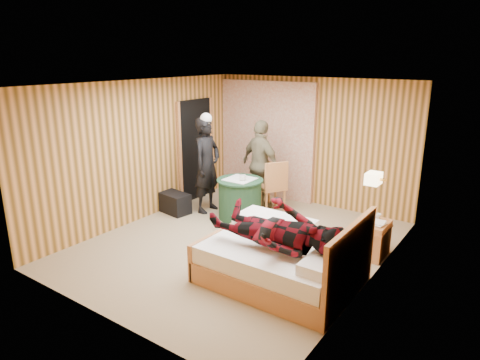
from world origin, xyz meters
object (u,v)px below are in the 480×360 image
Objects in this scene: duffel_bag at (173,202)px; woman_standing at (207,165)px; nightstand at (373,238)px; wall_lamp at (374,178)px; round_table at (240,198)px; chair_near at (273,183)px; man_at_table at (261,165)px; chair_far at (259,181)px; man_on_bed at (276,219)px; bed at (282,259)px.

duffel_bag is 0.37× the size of woman_standing.
wall_lamp is at bearing -83.32° from nightstand.
woman_standing reaches higher than round_table.
chair_near is 0.59× the size of man_at_table.
chair_far is (-0.00, 0.67, 0.16)m from round_table.
man_on_bed reaches higher than nightstand.
man_on_bed is at bearing -114.21° from nightstand.
duffel_bag is at bearing 179.64° from wall_lamp.
bed and chair_near have the same top height.
woman_standing is (-2.49, 1.50, 0.61)m from bed.
wall_lamp is at bearing 52.33° from bed.
nightstand is at bearing -20.89° from chair_far.
man_at_table is (-1.77, 2.25, 0.57)m from bed.
wall_lamp is at bearing -100.73° from woman_standing.
nightstand is 0.31× the size of man_on_bed.
woman_standing is (-1.11, -0.59, 0.31)m from chair_near.
chair_far is 0.41m from chair_near.
man_on_bed is at bearing -56.65° from chair_far.
woman_standing reaches higher than chair_far.
wall_lamp is 0.28× the size of chair_far.
man_on_bed is (-0.73, -1.62, 0.67)m from nightstand.
bed is 2.31× the size of round_table.
chair_near is at bearing 41.60° from duffel_bag.
man_at_table is at bearing -79.85° from chair_near.
round_table is (-2.56, 0.51, -0.92)m from wall_lamp.
chair_far is 1.08m from woman_standing.
man_on_bed is at bearing -14.46° from duffel_bag.
nightstand is at bearing -94.38° from woman_standing.
nightstand is 3.31m from woman_standing.
man_on_bed is at bearing 143.07° from man_at_table.
nightstand is 0.66× the size of round_table.
round_table is (-2.52, 0.15, 0.10)m from nightstand.
woman_standing is at bearing 145.58° from man_on_bed.
chair_near reaches higher than nightstand.
chair_near is 1.52× the size of duffel_bag.
round_table is 0.69m from chair_far.
chair_far is (-2.57, 1.18, -0.76)m from wall_lamp.
round_table is 0.48× the size of man_on_bed.
chair_near is (-2.18, 1.06, -0.71)m from wall_lamp.
chair_far is at bearing 162.10° from nightstand.
man_on_bed is (3.00, -1.28, 0.75)m from duffel_bag.
duffel_bag is (-2.98, 1.05, -0.11)m from bed.
wall_lamp reaches higher than chair_near.
round_table is at bearing 30.73° from duffel_bag.
wall_lamp is 1.09m from nightstand.
woman_standing is 1.04m from man_at_table.
bed is 2.92m from man_at_table.
wall_lamp reaches higher than round_table.
nightstand is at bearing 13.91° from duffel_bag.
bed is 2.89× the size of duffel_bag.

